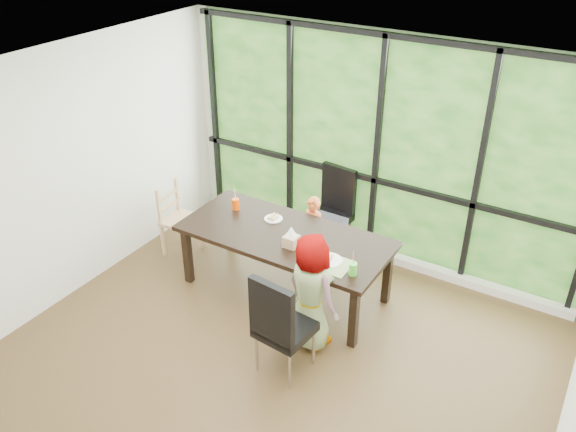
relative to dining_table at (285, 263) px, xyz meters
The scene contains 22 objects.
ground 1.15m from the dining_table, 64.05° to the right, with size 5.00×5.00×0.00m, color black.
back_wall 1.67m from the dining_table, 69.59° to the left, with size 5.00×5.00×0.00m, color silver.
foliage_backdrop 1.66m from the dining_table, 69.29° to the left, with size 4.80×0.02×2.65m, color #164714.
window_mullions 1.63m from the dining_table, 68.67° to the left, with size 4.80×0.06×2.65m, color black, non-canonical shape.
window_sill 1.31m from the dining_table, 68.01° to the left, with size 4.80×0.12×0.10m, color silver.
dining_table is the anchor object (origin of this frame).
chair_window_leather 0.99m from the dining_table, 88.78° to the left, with size 0.46×0.46×1.08m, color black.
chair_interior_leather 1.20m from the dining_table, 58.25° to the right, with size 0.46×0.46×1.08m, color black.
chair_end_beech 1.49m from the dining_table, behind, with size 0.42×0.40×0.90m, color tan.
child_toddler 0.62m from the dining_table, 90.00° to the left, with size 0.33×0.21×0.90m, color #D15825.
child_older 0.91m from the dining_table, 40.43° to the right, with size 0.60×0.39×1.23m, color gray.
placemat 0.79m from the dining_table, 20.72° to the right, with size 0.45×0.33×0.01m, color tan.
plate_far 0.51m from the dining_table, 143.86° to the left, with size 0.21×0.21×0.01m, color white.
plate_near 0.78m from the dining_table, 18.12° to the right, with size 0.27×0.27×0.02m, color white.
orange_cup 0.90m from the dining_table, 167.54° to the left, with size 0.08×0.08×0.13m, color #F94700.
green_cup 1.08m from the dining_table, 17.28° to the right, with size 0.08×0.08×0.13m, color #4ED236.
tissue_box 0.50m from the dining_table, 43.25° to the right, with size 0.14×0.14×0.12m, color tan.
crepe_rolls_far 0.53m from the dining_table, 143.86° to the left, with size 0.10×0.12×0.04m, color tan, non-canonical shape.
crepe_rolls_near 0.79m from the dining_table, 18.12° to the right, with size 0.05×0.12×0.04m, color tan, non-canonical shape.
straw_white 0.95m from the dining_table, 167.54° to the left, with size 0.01×0.01×0.20m, color white.
straw_pink 1.12m from the dining_table, 17.28° to the right, with size 0.01×0.01×0.20m, color pink.
tissue 0.60m from the dining_table, 43.25° to the right, with size 0.12×0.12×0.11m, color white.
Camera 1 is at (2.33, -3.56, 4.05)m, focal length 36.74 mm.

